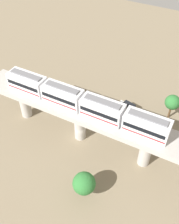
{
  "coord_description": "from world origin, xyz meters",
  "views": [
    {
      "loc": [
        26.02,
        15.58,
        35.97
      ],
      "look_at": [
        -2.5,
        0.51,
        4.16
      ],
      "focal_mm": 42.42,
      "sensor_mm": 36.0,
      "label": 1
    }
  ],
  "objects_px": {
    "parked_car_silver": "(71,92)",
    "tree_near_viaduct": "(84,183)",
    "train": "(82,102)",
    "parked_car_white": "(127,108)",
    "tree_mid_lot": "(172,102)"
  },
  "relations": [
    {
      "from": "train",
      "to": "parked_car_white",
      "type": "xyz_separation_m",
      "value": [
        -9.93,
        4.36,
        -7.73
      ]
    },
    {
      "from": "parked_car_white",
      "to": "parked_car_silver",
      "type": "distance_m",
      "value": 12.05
    },
    {
      "from": "tree_mid_lot",
      "to": "tree_near_viaduct",
      "type": "bearing_deg",
      "value": -16.97
    },
    {
      "from": "parked_car_white",
      "to": "tree_near_viaduct",
      "type": "height_order",
      "value": "tree_near_viaduct"
    },
    {
      "from": "parked_car_silver",
      "to": "tree_mid_lot",
      "type": "xyz_separation_m",
      "value": [
        -3.02,
        19.56,
        3.02
      ]
    },
    {
      "from": "tree_near_viaduct",
      "to": "tree_mid_lot",
      "type": "relative_size",
      "value": 0.88
    },
    {
      "from": "parked_car_white",
      "to": "parked_car_silver",
      "type": "height_order",
      "value": "same"
    },
    {
      "from": "train",
      "to": "tree_mid_lot",
      "type": "height_order",
      "value": "train"
    },
    {
      "from": "train",
      "to": "tree_near_viaduct",
      "type": "relative_size",
      "value": 6.01
    },
    {
      "from": "parked_car_silver",
      "to": "tree_mid_lot",
      "type": "distance_m",
      "value": 20.02
    },
    {
      "from": "tree_near_viaduct",
      "to": "tree_mid_lot",
      "type": "bearing_deg",
      "value": 163.03
    },
    {
      "from": "parked_car_white",
      "to": "tree_mid_lot",
      "type": "xyz_separation_m",
      "value": [
        -2.1,
        7.54,
        3.02
      ]
    },
    {
      "from": "parked_car_silver",
      "to": "tree_near_viaduct",
      "type": "height_order",
      "value": "tree_near_viaduct"
    },
    {
      "from": "parked_car_silver",
      "to": "tree_near_viaduct",
      "type": "relative_size",
      "value": 0.94
    },
    {
      "from": "parked_car_silver",
      "to": "tree_near_viaduct",
      "type": "xyz_separation_m",
      "value": [
        18.33,
        13.04,
        2.16
      ]
    }
  ]
}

